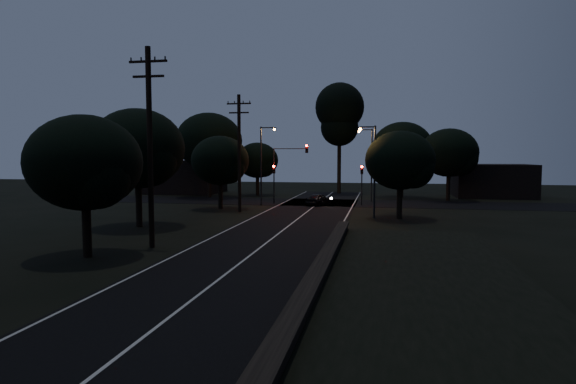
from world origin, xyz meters
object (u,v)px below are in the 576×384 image
(signal_right, at_px, (362,178))
(signal_mast, at_px, (290,163))
(car, at_px, (319,199))
(streetlight_b, at_px, (370,160))
(utility_pole_mid, at_px, (150,144))
(utility_pole_far, at_px, (239,151))
(streetlight_a, at_px, (263,160))
(streetlight_c, at_px, (373,165))
(signal_left, at_px, (274,177))
(tall_pine, at_px, (340,114))

(signal_right, xyz_separation_m, signal_mast, (-7.51, 0.00, 1.50))
(signal_mast, relative_size, car, 1.75)
(streetlight_b, height_order, car, streetlight_b)
(car, bearing_deg, utility_pole_mid, 96.28)
(utility_pole_far, bearing_deg, signal_right, 37.00)
(streetlight_a, relative_size, streetlight_c, 1.07)
(streetlight_b, distance_m, streetlight_c, 14.01)
(streetlight_b, height_order, streetlight_c, streetlight_b)
(signal_right, relative_size, streetlight_b, 0.51)
(streetlight_a, xyz_separation_m, streetlight_b, (10.61, 6.00, 0.00))
(utility_pole_mid, height_order, signal_left, utility_pole_mid)
(signal_left, relative_size, signal_mast, 0.66)
(signal_mast, bearing_deg, streetlight_a, -140.23)
(signal_right, bearing_deg, streetlight_a, -168.66)
(utility_pole_far, relative_size, signal_right, 2.56)
(signal_left, bearing_deg, signal_right, 0.00)
(utility_pole_far, relative_size, signal_mast, 1.68)
(streetlight_a, xyz_separation_m, car, (5.57, 1.16, -4.03))
(signal_left, bearing_deg, utility_pole_mid, -93.21)
(utility_pole_mid, bearing_deg, signal_left, 86.79)
(signal_mast, height_order, streetlight_a, streetlight_a)
(streetlight_c, bearing_deg, utility_pole_far, 170.40)
(streetlight_a, bearing_deg, signal_mast, 39.77)
(tall_pine, xyz_separation_m, signal_right, (3.60, -15.01, -7.77))
(signal_mast, xyz_separation_m, streetlight_c, (8.74, -9.99, 0.01))
(signal_left, relative_size, car, 1.15)
(signal_left, relative_size, streetlight_c, 0.55)
(streetlight_a, xyz_separation_m, streetlight_c, (11.14, -8.00, -0.29))
(signal_right, height_order, streetlight_c, streetlight_c)
(car, bearing_deg, signal_left, 11.15)
(tall_pine, distance_m, streetlight_c, 26.22)
(signal_left, xyz_separation_m, signal_right, (9.20, 0.00, 0.00))
(signal_right, bearing_deg, car, -169.17)
(streetlight_c, bearing_deg, signal_right, 97.02)
(streetlight_a, bearing_deg, signal_right, 11.34)
(streetlight_c, bearing_deg, tall_pine, 100.93)
(utility_pole_mid, distance_m, signal_mast, 25.22)
(tall_pine, relative_size, streetlight_a, 1.84)
(streetlight_b, bearing_deg, utility_pole_mid, -111.30)
(utility_pole_far, distance_m, car, 10.69)
(utility_pole_far, bearing_deg, signal_mast, 68.89)
(utility_pole_mid, height_order, streetlight_a, utility_pole_mid)
(signal_right, bearing_deg, signal_mast, 179.97)
(utility_pole_far, distance_m, streetlight_a, 6.10)
(utility_pole_far, bearing_deg, streetlight_c, -9.60)
(utility_pole_mid, distance_m, signal_left, 25.19)
(utility_pole_mid, height_order, tall_pine, tall_pine)
(tall_pine, height_order, signal_left, tall_pine)
(signal_left, relative_size, signal_right, 1.00)
(tall_pine, bearing_deg, streetlight_b, -68.62)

